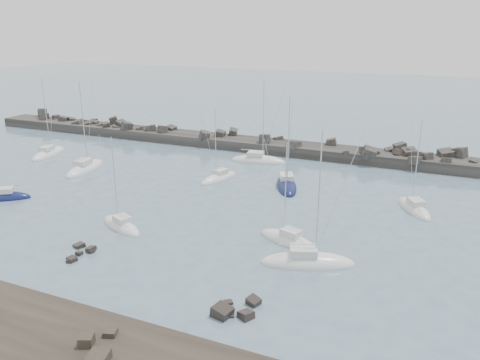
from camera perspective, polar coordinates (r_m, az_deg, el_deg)
name	(u,v)px	position (r m, az deg, el deg)	size (l,w,h in m)	color
ground	(163,229)	(54.41, -9.42, -5.90)	(400.00, 400.00, 0.00)	slate
rock_cluster_near	(81,251)	(51.13, -18.80, -8.25)	(3.08, 4.05, 1.16)	black
rock_cluster_far	(231,312)	(39.16, -1.08, -15.76)	(3.52, 4.04, 1.62)	black
breakwater	(237,146)	(89.48, -0.41, 4.23)	(115.00, 7.87, 5.19)	#282624
sailboat_1	(49,154)	(91.04, -22.29, 2.95)	(4.79, 9.69, 14.63)	silver
sailboat_2	(4,198)	(70.19, -26.84, -1.97)	(7.05, 5.57, 11.24)	#0F1742
sailboat_3	(85,169)	(79.23, -18.34, 1.27)	(4.25, 9.93, 15.26)	silver
sailboat_4	(258,161)	(79.91, 2.24, 2.34)	(9.84, 4.54, 14.90)	silver
sailboat_5	(121,226)	(55.74, -14.27, -5.48)	(7.47, 4.93, 11.45)	silver
sailboat_6	(219,178)	(70.69, -2.58, 0.19)	(4.27, 7.79, 11.84)	silver
sailboat_7	(307,263)	(46.64, 8.21, -9.95)	(9.58, 5.92, 14.52)	silver
sailboat_8	(286,186)	(67.66, 5.68, -0.71)	(6.15, 9.38, 14.32)	#0F1742
sailboat_9	(288,241)	(50.77, 5.93, -7.40)	(7.78, 4.58, 11.90)	silver
sailboat_10	(414,209)	(62.96, 20.43, -3.31)	(5.89, 7.92, 12.30)	silver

